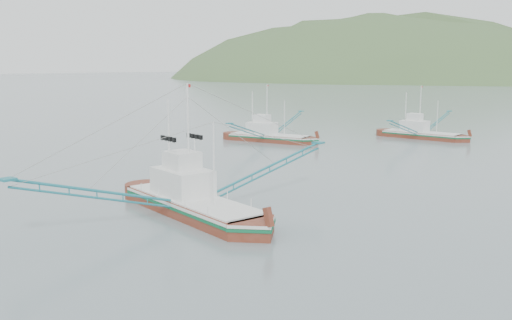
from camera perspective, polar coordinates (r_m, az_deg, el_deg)
The scene contains 5 objects.
ground at distance 44.20m, azimuth -4.99°, elevation -5.09°, with size 1200.00×1200.00×0.00m, color slate.
main_boat at distance 43.10m, azimuth -6.47°, elevation -2.91°, with size 14.87×25.74×10.55m.
bg_boat_left at distance 83.09m, azimuth 1.25°, elevation 2.91°, with size 12.52×21.78×8.90m.
bg_boat_far at distance 90.07m, azimuth 16.12°, elevation 2.84°, with size 11.69×21.16×8.56m.
headland_left at distance 443.45m, azimuth 11.48°, elevation 7.96°, with size 448.00×308.00×210.00m, color #405E30.
Camera 1 is at (30.13, -30.34, 11.18)m, focal length 40.00 mm.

